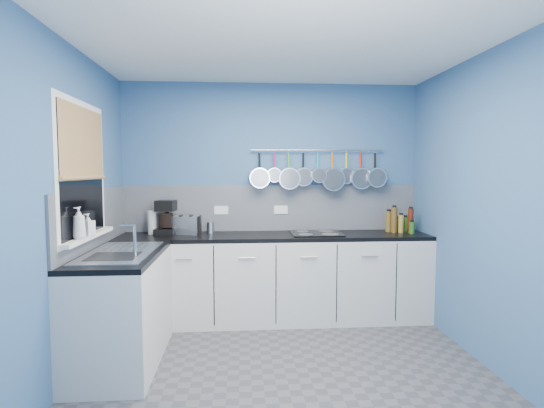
{
  "coord_description": "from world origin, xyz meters",
  "views": [
    {
      "loc": [
        -0.33,
        -3.12,
        1.55
      ],
      "look_at": [
        -0.05,
        0.75,
        1.25
      ],
      "focal_mm": 27.88,
      "sensor_mm": 36.0,
      "label": 1
    }
  ],
  "objects": [
    {
      "name": "condiment_1",
      "position": [
        1.35,
        1.33,
        0.97
      ],
      "size": [
        0.05,
        0.05,
        0.14
      ],
      "primitive_type": "cylinder",
      "color": "#8C5914",
      "rests_on": "worktop_back"
    },
    {
      "name": "condiment_5",
      "position": [
        1.29,
        1.23,
        1.04
      ],
      "size": [
        0.06,
        0.06,
        0.27
      ],
      "primitive_type": "cylinder",
      "color": "brown",
      "rests_on": "worktop_back"
    },
    {
      "name": "wall_front",
      "position": [
        0.0,
        -1.51,
        1.25
      ],
      "size": [
        3.2,
        0.02,
        2.5
      ],
      "primitive_type": "cube",
      "color": "#385F8C",
      "rests_on": "ground"
    },
    {
      "name": "hob",
      "position": [
        0.44,
        1.2,
        0.91
      ],
      "size": [
        0.52,
        0.46,
        0.01
      ],
      "primitive_type": "cube",
      "color": "black",
      "rests_on": "worktop_back"
    },
    {
      "name": "condiment_0",
      "position": [
        1.44,
        1.31,
        0.98
      ],
      "size": [
        0.06,
        0.06,
        0.16
      ],
      "primitive_type": "cylinder",
      "color": "#3F721E",
      "rests_on": "worktop_back"
    },
    {
      "name": "worktop_left",
      "position": [
        -1.3,
        0.3,
        0.88
      ],
      "size": [
        0.6,
        1.2,
        0.04
      ],
      "primitive_type": "cube",
      "color": "black",
      "rests_on": "cabinet_run_left"
    },
    {
      "name": "mixer_tap",
      "position": [
        -1.14,
        0.12,
        1.03
      ],
      "size": [
        0.12,
        0.08,
        0.26
      ],
      "primitive_type": null,
      "color": "silver",
      "rests_on": "worktop_left"
    },
    {
      "name": "socket_right",
      "position": [
        0.1,
        1.48,
        1.13
      ],
      "size": [
        0.15,
        0.01,
        0.09
      ],
      "primitive_type": "cube",
      "color": "white",
      "rests_on": "backsplash_back"
    },
    {
      "name": "worktop_back",
      "position": [
        0.0,
        1.2,
        0.88
      ],
      "size": [
        3.2,
        0.6,
        0.04
      ],
      "primitive_type": "cube",
      "color": "black",
      "rests_on": "cabinet_run_back"
    },
    {
      "name": "sink_unit",
      "position": [
        -1.3,
        0.3,
        0.9
      ],
      "size": [
        0.5,
        0.95,
        0.01
      ],
      "primitive_type": "cube",
      "color": "silver",
      "rests_on": "worktop_left"
    },
    {
      "name": "condiment_4",
      "position": [
        1.36,
        1.22,
        0.99
      ],
      "size": [
        0.06,
        0.06,
        0.19
      ],
      "primitive_type": "cylinder",
      "color": "olive",
      "rests_on": "worktop_back"
    },
    {
      "name": "wall_right",
      "position": [
        1.61,
        0.0,
        1.25
      ],
      "size": [
        0.02,
        3.0,
        2.5
      ],
      "primitive_type": "cube",
      "color": "#385F8C",
      "rests_on": "ground"
    },
    {
      "name": "condiment_6",
      "position": [
        1.44,
        1.14,
        0.96
      ],
      "size": [
        0.06,
        0.06,
        0.12
      ],
      "primitive_type": "cylinder",
      "color": "#265919",
      "rests_on": "worktop_back"
    },
    {
      "name": "pan_2",
      "position": [
        0.18,
        1.44,
        1.57
      ],
      "size": [
        0.23,
        0.13,
        0.42
      ],
      "primitive_type": null,
      "color": "silver",
      "rests_on": "pot_rail"
    },
    {
      "name": "soap_bottle_b",
      "position": [
        -1.53,
        0.26,
        1.14
      ],
      "size": [
        0.1,
        0.1,
        0.17
      ],
      "primitive_type": "imported",
      "rotation": [
        0.0,
        0.0,
        -0.42
      ],
      "color": "white",
      "rests_on": "window_sill"
    },
    {
      "name": "window_sill",
      "position": [
        -1.55,
        0.3,
        1.04
      ],
      "size": [
        0.1,
        0.98,
        0.03
      ],
      "primitive_type": "cube",
      "color": "white",
      "rests_on": "wall_left"
    },
    {
      "name": "condiment_3",
      "position": [
        1.46,
        1.22,
        1.03
      ],
      "size": [
        0.06,
        0.06,
        0.26
      ],
      "primitive_type": "cylinder",
      "color": "#4C190C",
      "rests_on": "worktop_back"
    },
    {
      "name": "toaster",
      "position": [
        -0.91,
        1.31,
        0.99
      ],
      "size": [
        0.32,
        0.22,
        0.18
      ],
      "primitive_type": "cube",
      "rotation": [
        0.0,
        0.0,
        -0.22
      ],
      "color": "silver",
      "rests_on": "worktop_back"
    },
    {
      "name": "coffee_maker",
      "position": [
        -1.11,
        1.26,
        1.08
      ],
      "size": [
        0.22,
        0.24,
        0.35
      ],
      "primitive_type": null,
      "rotation": [
        0.0,
        0.0,
        -0.12
      ],
      "color": "black",
      "rests_on": "worktop_back"
    },
    {
      "name": "cabinet_run_left",
      "position": [
        -1.3,
        0.3,
        0.43
      ],
      "size": [
        0.6,
        1.2,
        0.86
      ],
      "primitive_type": "cube",
      "color": "silver",
      "rests_on": "ground"
    },
    {
      "name": "pot_rail",
      "position": [
        0.5,
        1.45,
        1.78
      ],
      "size": [
        1.45,
        0.02,
        0.02
      ],
      "primitive_type": "cylinder",
      "rotation": [
        0.0,
        1.57,
        0.0
      ],
      "color": "silver",
      "rests_on": "wall_back"
    },
    {
      "name": "pan_5",
      "position": [
        0.66,
        1.44,
        1.56
      ],
      "size": [
        0.25,
        0.12,
        0.44
      ],
      "primitive_type": null,
      "color": "silver",
      "rests_on": "pot_rail"
    },
    {
      "name": "bamboo_blind",
      "position": [
        -1.56,
        0.3,
        1.77
      ],
      "size": [
        0.01,
        0.9,
        0.55
      ],
      "primitive_type": "cube",
      "color": "tan",
      "rests_on": "wall_left"
    },
    {
      "name": "backsplash_left",
      "position": [
        -1.59,
        0.6,
        1.15
      ],
      "size": [
        0.02,
        1.8,
        0.5
      ],
      "primitive_type": "cube",
      "color": "gray",
      "rests_on": "wall_left"
    },
    {
      "name": "condiment_2",
      "position": [
        1.25,
        1.3,
        1.01
      ],
      "size": [
        0.06,
        0.06,
        0.22
      ],
      "primitive_type": "cylinder",
      "color": "brown",
      "rests_on": "worktop_back"
    },
    {
      "name": "pan_4",
      "position": [
        0.5,
        1.44,
        1.6
      ],
      "size": [
        0.16,
        0.13,
        0.35
      ],
      "primitive_type": null,
      "color": "silver",
      "rests_on": "pot_rail"
    },
    {
      "name": "pan_7",
      "position": [
        0.98,
        1.44,
        1.57
      ],
      "size": [
        0.24,
        0.08,
        0.43
      ],
      "primitive_type": null,
      "color": "silver",
      "rests_on": "pot_rail"
    },
    {
      "name": "socket_left",
      "position": [
        -0.55,
        1.48,
        1.13
      ],
      "size": [
        0.15,
        0.01,
        0.09
      ],
      "primitive_type": "cube",
      "color": "white",
      "rests_on": "backsplash_back"
    },
    {
      "name": "wall_back",
      "position": [
        0.0,
        1.51,
        1.25
      ],
      "size": [
        3.2,
        0.02,
        2.5
      ],
      "primitive_type": "cube",
      "color": "#385F8C",
      "rests_on": "ground"
    },
    {
      "name": "wall_left",
      "position": [
        -1.61,
        0.0,
        1.25
      ],
      "size": [
        0.02,
        3.0,
        2.5
      ],
      "primitive_type": "cube",
      "color": "#385F8C",
      "rests_on": "ground"
    },
    {
      "name": "pan_1",
      "position": [
        0.02,
        1.44,
        1.61
      ],
      "size": [
        0.16,
        0.07,
        0.35
      ],
      "primitive_type": null,
      "color": "silver",
      "rests_on": "pot_rail"
    },
    {
      "name": "ceiling",
      "position": [
        0.0,
        0.0,
        2.51
      ],
      "size": [
        3.2,
        3.0,
        0.02
      ],
      "primitive_type": "cube",
      "color": "white",
      "rests_on": "ground"
    },
    {
      "name": "cabinet_run_back",
      "position": [
        0.0,
        1.2,
        0.43
      ],
      "size": [
        3.2,
        0.6,
        0.86
      ],
      "primitive_type": "cube",
      "color": "silver",
      "rests_on": "ground"
    },
    {
      "name": "pan_3",
      "position": [
        0.34,
        1.44,
        1.58
      ],
      "size": [
        0.2,
        0.08,
        0.39
      ],
      "primitive_type": null,
      "color": "silver",
      "rests_on": "pot_rail"
    },
    {
      "name": "backsplash_back",
      "position": [
        0.0,
        1.49,
        1.15
      ],
      "size": [
        3.2,
        0.02,
        0.5
      ],
      "primitive_type": "cube",
      "color": "gray",
      "rests_on": "wall_back"
    },
    {
      "name": "floor",
      "position": [
        0.0,
        0.0,
        -0.01
      ],
      "size": [
        3.2,
        3.0,
        0.02
      ],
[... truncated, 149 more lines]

